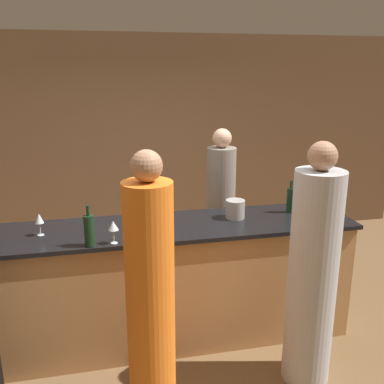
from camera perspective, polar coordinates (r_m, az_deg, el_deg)
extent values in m
plane|color=brown|center=(4.09, -3.95, -18.73)|extent=(14.00, 14.00, 0.00)
cube|color=brown|center=(5.88, -7.82, 6.69)|extent=(8.00, 0.06, 2.80)
cube|color=#B27F4C|center=(3.82, -4.10, -12.33)|extent=(3.27, 0.66, 1.04)
cube|color=black|center=(3.60, -4.26, -4.80)|extent=(3.33, 0.72, 0.04)
cylinder|color=gray|center=(4.50, 3.81, -4.05)|extent=(0.30, 0.30, 1.58)
sphere|color=tan|center=(4.28, 4.03, 7.18)|extent=(0.19, 0.19, 0.19)
cylinder|color=orange|center=(2.92, -5.55, -14.72)|extent=(0.32, 0.32, 1.67)
sphere|color=#A37556|center=(2.58, -6.09, 3.48)|extent=(0.20, 0.20, 0.20)
cylinder|color=#B2B2B7|center=(3.34, 15.71, -11.30)|extent=(0.36, 0.36, 1.66)
sphere|color=#A37556|center=(3.04, 17.02, 4.62)|extent=(0.20, 0.20, 0.20)
cylinder|color=black|center=(4.00, 12.98, -1.10)|extent=(0.07, 0.07, 0.23)
cylinder|color=black|center=(3.96, 13.12, 0.99)|extent=(0.03, 0.03, 0.07)
cylinder|color=black|center=(3.24, -13.53, -5.05)|extent=(0.08, 0.08, 0.24)
cylinder|color=black|center=(3.19, -13.71, -2.41)|extent=(0.03, 0.03, 0.08)
cylinder|color=#9E9993|center=(3.77, 5.78, -2.28)|extent=(0.17, 0.17, 0.16)
cylinder|color=silver|center=(3.59, -19.52, -5.43)|extent=(0.05, 0.05, 0.00)
cylinder|color=silver|center=(3.58, -19.59, -4.65)|extent=(0.01, 0.01, 0.10)
cone|color=silver|center=(3.55, -19.72, -3.32)|extent=(0.07, 0.07, 0.08)
cylinder|color=silver|center=(3.29, -10.34, -6.72)|extent=(0.05, 0.05, 0.00)
cylinder|color=silver|center=(3.27, -10.39, -5.84)|extent=(0.01, 0.01, 0.10)
cone|color=silver|center=(3.24, -10.46, -4.41)|extent=(0.08, 0.08, 0.07)
cylinder|color=silver|center=(3.95, 18.72, -3.46)|extent=(0.05, 0.05, 0.00)
cylinder|color=silver|center=(3.93, 18.79, -2.71)|extent=(0.01, 0.01, 0.10)
cone|color=silver|center=(3.90, 18.91, -1.46)|extent=(0.07, 0.07, 0.08)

